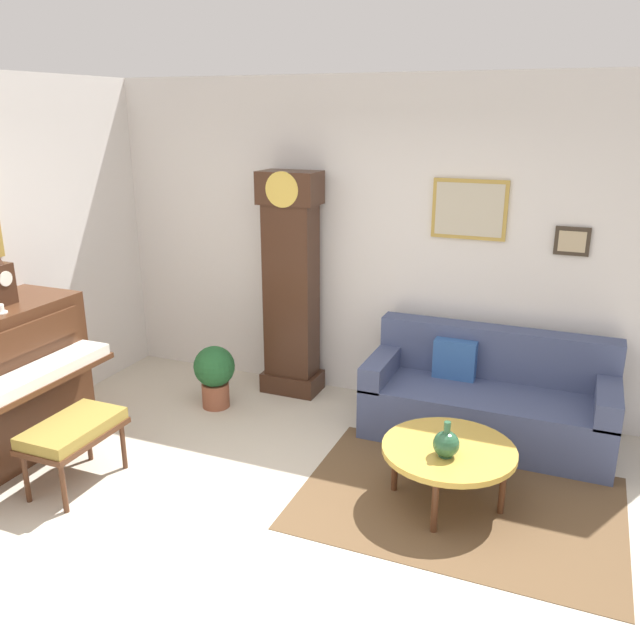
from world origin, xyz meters
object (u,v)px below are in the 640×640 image
at_px(grandfather_clock, 291,291).
at_px(coffee_table, 449,451).
at_px(green_jug, 446,444).
at_px(mantel_clock, 0,282).
at_px(couch, 488,399).
at_px(piano_bench, 73,432).
at_px(potted_plant, 215,373).

xyz_separation_m(grandfather_clock, coffee_table, (1.72, -1.28, -0.59)).
bearing_deg(green_jug, mantel_clock, -173.13).
bearing_deg(couch, piano_bench, -144.02).
height_order(piano_bench, couch, couch).
height_order(coffee_table, mantel_clock, mantel_clock).
xyz_separation_m(grandfather_clock, couch, (1.82, -0.21, -0.65)).
xyz_separation_m(coffee_table, green_jug, (0.00, -0.12, 0.12)).
bearing_deg(couch, coffee_table, -95.05).
distance_m(piano_bench, green_jug, 2.52).
bearing_deg(coffee_table, green_jug, -89.13).
xyz_separation_m(grandfather_clock, green_jug, (1.72, -1.40, -0.47)).
distance_m(piano_bench, couch, 3.12).
distance_m(grandfather_clock, couch, 1.94).
bearing_deg(couch, mantel_clock, -154.49).
bearing_deg(potted_plant, grandfather_clock, 50.68).
bearing_deg(green_jug, piano_bench, -165.12).
distance_m(piano_bench, coffee_table, 2.55).
bearing_deg(piano_bench, couch, 35.98).
relative_size(mantel_clock, potted_plant, 0.68).
height_order(coffee_table, potted_plant, potted_plant).
bearing_deg(green_jug, potted_plant, 159.63).
bearing_deg(grandfather_clock, potted_plant, -129.32).
bearing_deg(mantel_clock, grandfather_clock, 50.35).
relative_size(piano_bench, couch, 0.37).
bearing_deg(piano_bench, coffee_table, 17.55).
distance_m(couch, potted_plant, 2.32).
bearing_deg(mantel_clock, coffee_table, 9.02).
height_order(grandfather_clock, coffee_table, grandfather_clock).
bearing_deg(potted_plant, green_jug, -20.37).
bearing_deg(coffee_table, piano_bench, -162.45).
relative_size(grandfather_clock, couch, 1.07).
bearing_deg(grandfather_clock, coffee_table, -36.62).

